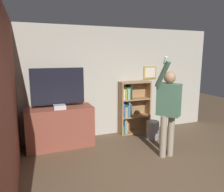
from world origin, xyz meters
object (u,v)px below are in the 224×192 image
object	(u,v)px
bookshelf	(131,107)
waste_bin	(153,130)
television	(58,87)
game_console	(60,107)
person	(169,106)

from	to	relation	value
bookshelf	waste_bin	distance (m)	0.79
television	bookshelf	xyz separation A→B (m)	(1.86, 0.17, -0.65)
game_console	person	xyz separation A→B (m)	(1.94, -1.12, 0.10)
television	bookshelf	distance (m)	1.98
television	game_console	distance (m)	0.44
game_console	waste_bin	world-z (taller)	game_console
waste_bin	person	bearing A→B (deg)	-104.98
bookshelf	waste_bin	xyz separation A→B (m)	(0.32, -0.55, -0.47)
person	waste_bin	xyz separation A→B (m)	(0.25, 0.94, -0.83)
person	television	bearing A→B (deg)	-158.47
television	waste_bin	distance (m)	2.48
bookshelf	person	distance (m)	1.53
bookshelf	television	bearing A→B (deg)	-174.80
television	game_console	bearing A→B (deg)	-92.29
television	game_console	xyz separation A→B (m)	(-0.01, -0.19, -0.40)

